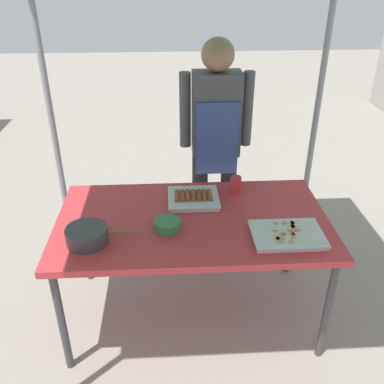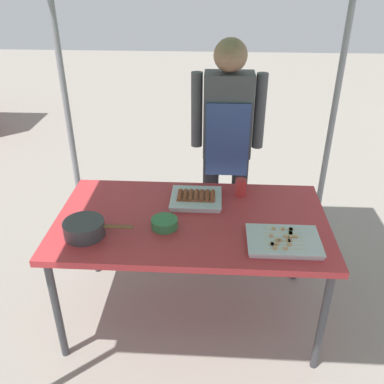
{
  "view_description": "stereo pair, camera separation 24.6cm",
  "coord_description": "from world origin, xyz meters",
  "views": [
    {
      "loc": [
        -0.12,
        -2.09,
        2.1
      ],
      "look_at": [
        0.0,
        0.05,
        0.9
      ],
      "focal_mm": 39.44,
      "sensor_mm": 36.0,
      "label": 1
    },
    {
      "loc": [
        0.12,
        -2.09,
        2.1
      ],
      "look_at": [
        0.0,
        0.05,
        0.9
      ],
      "focal_mm": 39.44,
      "sensor_mm": 36.0,
      "label": 2
    }
  ],
  "objects": [
    {
      "name": "cooking_wok",
      "position": [
        -0.58,
        -0.21,
        0.8
      ],
      "size": [
        0.39,
        0.23,
        0.09
      ],
      "color": "#38383A",
      "rests_on": "stall_table"
    },
    {
      "name": "tray_grilled_sausages",
      "position": [
        0.02,
        0.2,
        0.77
      ],
      "size": [
        0.32,
        0.29,
        0.05
      ],
      "color": "silver",
      "rests_on": "stall_table"
    },
    {
      "name": "stall_table",
      "position": [
        0.0,
        0.0,
        0.7
      ],
      "size": [
        1.6,
        0.9,
        0.75
      ],
      "color": "#C63338",
      "rests_on": "ground"
    },
    {
      "name": "drink_cup_near_edge",
      "position": [
        0.3,
        0.3,
        0.81
      ],
      "size": [
        0.07,
        0.07,
        0.11
      ],
      "primitive_type": "cylinder",
      "color": "red",
      "rests_on": "stall_table"
    },
    {
      "name": "vendor_woman",
      "position": [
        0.21,
        0.76,
        0.98
      ],
      "size": [
        0.52,
        0.23,
        1.65
      ],
      "rotation": [
        0.0,
        0.0,
        3.14
      ],
      "color": "black",
      "rests_on": "ground"
    },
    {
      "name": "tray_meat_skewers",
      "position": [
        0.51,
        -0.22,
        0.77
      ],
      "size": [
        0.39,
        0.28,
        0.04
      ],
      "color": "silver",
      "rests_on": "stall_table"
    },
    {
      "name": "ground_plane",
      "position": [
        0.0,
        0.0,
        0.0
      ],
      "size": [
        18.0,
        18.0,
        0.0
      ],
      "primitive_type": "plane",
      "color": "gray"
    },
    {
      "name": "condiment_bowl",
      "position": [
        -0.15,
        -0.1,
        0.78
      ],
      "size": [
        0.15,
        0.15,
        0.06
      ],
      "primitive_type": "cylinder",
      "color": "#33723F",
      "rests_on": "stall_table"
    }
  ]
}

